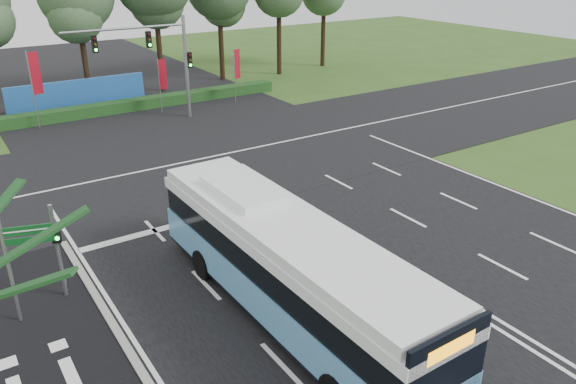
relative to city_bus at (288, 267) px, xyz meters
name	(u,v)px	position (x,y,z in m)	size (l,w,h in m)	color
ground	(350,238)	(5.13, 3.09, -1.86)	(120.00, 120.00, 0.00)	#31501A
road_main	(350,237)	(5.13, 3.09, -1.84)	(20.00, 120.00, 0.04)	black
road_cross	(219,156)	(5.13, 15.09, -1.84)	(120.00, 14.00, 0.05)	black
kerb_strip	(140,370)	(-4.97, 0.09, -1.80)	(0.25, 18.00, 0.12)	gray
city_bus	(288,267)	(0.00, 0.00, 0.00)	(2.93, 12.92, 3.70)	#5494C4
pedestrian_signal	(58,248)	(-5.79, 5.13, 0.04)	(0.33, 0.42, 3.49)	gray
street_sign	(18,254)	(-7.05, 4.39, 0.60)	(1.46, 0.54, 3.90)	gray
banner_flag_left	(35,79)	(-2.19, 26.54, 1.45)	(0.73, 0.27, 5.12)	gray
banner_flag_mid	(162,77)	(6.04, 25.49, 0.76)	(0.58, 0.16, 3.99)	gray
banner_flag_right	(237,67)	(12.01, 25.40, 0.85)	(0.60, 0.21, 4.14)	gray
traffic_light_gantry	(160,53)	(5.34, 23.59, 2.80)	(8.41, 0.28, 7.00)	gray
hedge	(143,103)	(5.13, 27.59, -1.46)	(22.00, 1.20, 0.80)	#163A15
blue_hoarding	(78,95)	(1.13, 30.09, -0.76)	(10.00, 0.30, 2.20)	#1E56A3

